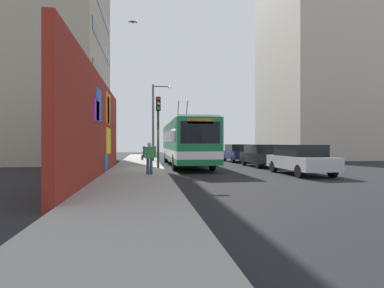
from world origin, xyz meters
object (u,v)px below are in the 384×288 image
(parked_car_navy, at_px, (237,153))
(traffic_light, at_px, (158,120))
(pedestrian_at_curb, at_px, (149,156))
(city_bus, at_px, (185,142))
(parked_car_black, at_px, (261,155))
(parked_car_silver, at_px, (300,159))
(street_lamp, at_px, (155,117))

(parked_car_navy, height_order, traffic_light, traffic_light)
(pedestrian_at_curb, relative_size, traffic_light, 0.36)
(city_bus, distance_m, traffic_light, 4.54)
(parked_car_black, xyz_separation_m, parked_car_navy, (5.61, 0.00, -0.00))
(parked_car_silver, relative_size, parked_car_navy, 1.09)
(city_bus, distance_m, parked_car_navy, 6.58)
(traffic_light, bearing_deg, parked_car_silver, -114.89)
(city_bus, bearing_deg, traffic_light, 150.48)
(parked_car_navy, distance_m, pedestrian_at_curb, 13.74)
(street_lamp, bearing_deg, parked_car_black, -130.07)
(parked_car_black, bearing_deg, parked_car_silver, -180.00)
(traffic_light, distance_m, street_lamp, 8.27)
(parked_car_navy, relative_size, pedestrian_at_curb, 2.64)
(city_bus, height_order, traffic_light, city_bus)
(city_bus, distance_m, parked_car_black, 5.55)
(city_bus, relative_size, street_lamp, 1.88)
(parked_car_silver, bearing_deg, traffic_light, 65.11)
(parked_car_silver, height_order, parked_car_black, same)
(parked_car_black, distance_m, pedestrian_at_curb, 9.71)
(pedestrian_at_curb, height_order, traffic_light, traffic_light)
(parked_car_black, relative_size, parked_car_navy, 1.06)
(city_bus, bearing_deg, pedestrian_at_curb, 159.51)
(parked_car_silver, distance_m, parked_car_black, 5.52)
(street_lamp, bearing_deg, pedestrian_at_curb, 176.76)
(parked_car_black, xyz_separation_m, traffic_light, (-2.11, 7.35, 2.22))
(parked_car_navy, height_order, pedestrian_at_curb, pedestrian_at_curb)
(parked_car_navy, relative_size, traffic_light, 0.95)
(city_bus, xyz_separation_m, pedestrian_at_curb, (-7.30, 2.73, -0.75))
(pedestrian_at_curb, bearing_deg, parked_car_silver, -89.32)
(parked_car_black, xyz_separation_m, street_lamp, (6.11, 7.27, 3.13))
(parked_car_black, relative_size, traffic_light, 1.01)
(street_lamp, bearing_deg, parked_car_navy, -93.94)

